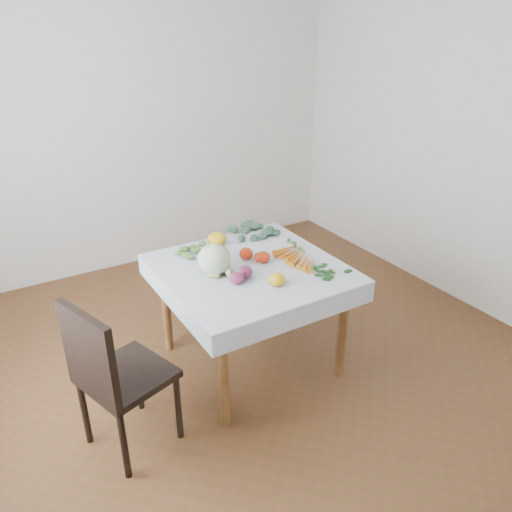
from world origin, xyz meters
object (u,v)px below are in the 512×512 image
Objects in this scene: heirloom_back at (217,239)px; carrot_bunch at (297,257)px; chair at (111,371)px; cabbage at (214,259)px; table at (250,281)px.

carrot_bunch is at bearing -53.79° from heirloom_back.
cabbage is at bearing 23.90° from chair.
chair is at bearing -169.74° from carrot_bunch.
chair is at bearing -163.60° from table.
carrot_bunch is at bearing 10.26° from chair.
chair is 0.92m from cabbage.
heirloom_back is 0.60m from carrot_bunch.
heirloom_back reaches higher than table.
heirloom_back is at bearing 36.00° from chair.
table is at bearing -86.50° from heirloom_back.
carrot_bunch is (0.56, -0.11, -0.08)m from cabbage.
carrot_bunch reaches higher than table.
cabbage is (0.80, 0.35, 0.31)m from chair.
heirloom_back is (0.21, 0.38, -0.05)m from cabbage.
carrot_bunch is (0.35, -0.48, -0.03)m from heirloom_back.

